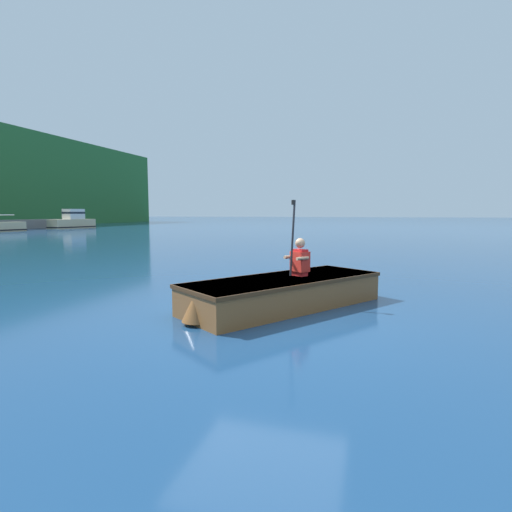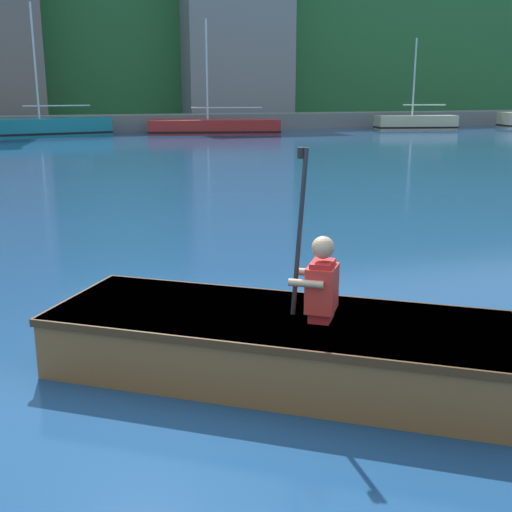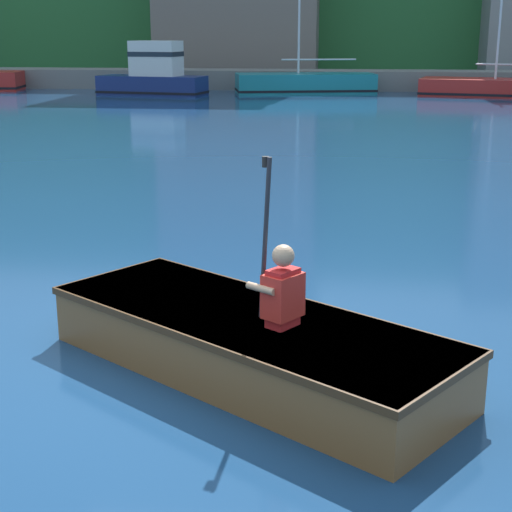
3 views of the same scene
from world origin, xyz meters
The scene contains 4 objects.
ground_plane centered at (0.00, 0.00, 0.00)m, with size 300.00×300.00×0.00m, color navy.
moored_boat_outer_slip_west centered at (28.16, 27.88, 0.72)m, with size 4.84×2.42×1.98m.
rowboat_foreground centered at (0.64, -0.14, 0.28)m, with size 3.64×3.08×0.50m.
person_paddler centered at (0.96, -0.37, 0.79)m, with size 0.45×0.45×1.29m.
Camera 1 is at (-5.76, -1.56, 1.57)m, focal length 28.00 mm.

